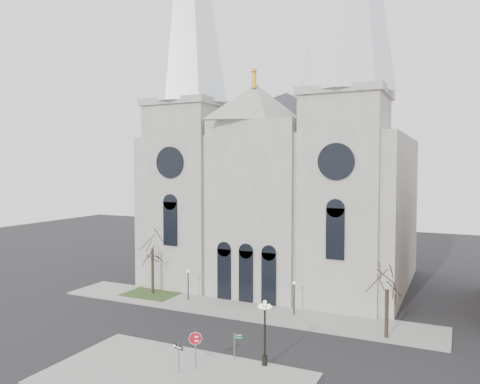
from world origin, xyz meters
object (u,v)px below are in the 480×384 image
at_px(stop_sign, 196,343).
at_px(one_way_sign, 179,353).
at_px(street_name_sign, 235,344).
at_px(globe_lamp, 265,324).

height_order(stop_sign, one_way_sign, stop_sign).
relative_size(one_way_sign, street_name_sign, 1.03).
distance_m(globe_lamp, one_way_sign, 6.38).
xyz_separation_m(stop_sign, street_name_sign, (1.87, 2.62, -0.69)).
relative_size(globe_lamp, one_way_sign, 2.30).
bearing_deg(stop_sign, globe_lamp, 22.70).
xyz_separation_m(stop_sign, one_way_sign, (-0.73, -1.05, -0.49)).
bearing_deg(globe_lamp, one_way_sign, -142.77).
relative_size(stop_sign, one_way_sign, 1.29).
bearing_deg(one_way_sign, street_name_sign, 71.51).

